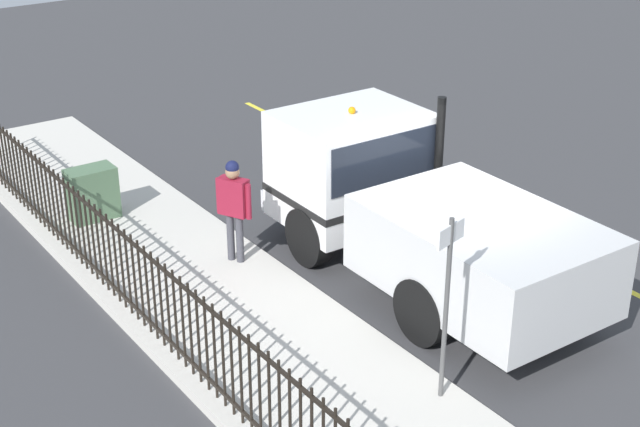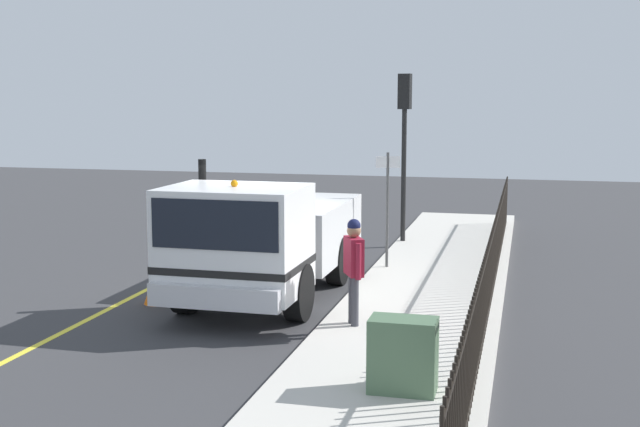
{
  "view_description": "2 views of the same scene",
  "coord_description": "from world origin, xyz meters",
  "px_view_note": "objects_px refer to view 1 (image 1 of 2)",
  "views": [
    {
      "loc": [
        8.76,
        9.03,
        6.99
      ],
      "look_at": [
        1.67,
        -1.02,
        1.29
      ],
      "focal_mm": 52.36,
      "sensor_mm": 36.0,
      "label": 1
    },
    {
      "loc": [
        4.91,
        -14.86,
        3.73
      ],
      "look_at": [
        1.24,
        -0.2,
        1.57
      ],
      "focal_mm": 46.78,
      "sensor_mm": 36.0,
      "label": 2
    }
  ],
  "objects_px": {
    "work_truck": "(405,202)",
    "traffic_cone": "(460,212)",
    "worker_standing": "(234,200)",
    "utility_cabinet": "(92,193)",
    "street_sign": "(447,289)"
  },
  "relations": [
    {
      "from": "worker_standing",
      "to": "utility_cabinet",
      "type": "relative_size",
      "value": 1.84
    },
    {
      "from": "utility_cabinet",
      "to": "traffic_cone",
      "type": "relative_size",
      "value": 1.33
    },
    {
      "from": "worker_standing",
      "to": "traffic_cone",
      "type": "xyz_separation_m",
      "value": [
        -3.82,
        1.02,
        -0.83
      ]
    },
    {
      "from": "traffic_cone",
      "to": "street_sign",
      "type": "xyz_separation_m",
      "value": [
        3.59,
        3.52,
        1.3
      ]
    },
    {
      "from": "work_truck",
      "to": "worker_standing",
      "type": "xyz_separation_m",
      "value": [
        2.04,
        -1.63,
        -0.05
      ]
    },
    {
      "from": "utility_cabinet",
      "to": "street_sign",
      "type": "height_order",
      "value": "street_sign"
    },
    {
      "from": "worker_standing",
      "to": "traffic_cone",
      "type": "bearing_deg",
      "value": 48.33
    },
    {
      "from": "utility_cabinet",
      "to": "traffic_cone",
      "type": "bearing_deg",
      "value": 142.85
    },
    {
      "from": "utility_cabinet",
      "to": "work_truck",
      "type": "bearing_deg",
      "value": 126.2
    },
    {
      "from": "street_sign",
      "to": "work_truck",
      "type": "bearing_deg",
      "value": -121.85
    },
    {
      "from": "work_truck",
      "to": "traffic_cone",
      "type": "relative_size",
      "value": 8.51
    },
    {
      "from": "worker_standing",
      "to": "traffic_cone",
      "type": "height_order",
      "value": "worker_standing"
    },
    {
      "from": "street_sign",
      "to": "utility_cabinet",
      "type": "bearing_deg",
      "value": -78.99
    },
    {
      "from": "work_truck",
      "to": "utility_cabinet",
      "type": "distance_m",
      "value": 5.5
    },
    {
      "from": "street_sign",
      "to": "traffic_cone",
      "type": "bearing_deg",
      "value": -135.58
    }
  ]
}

